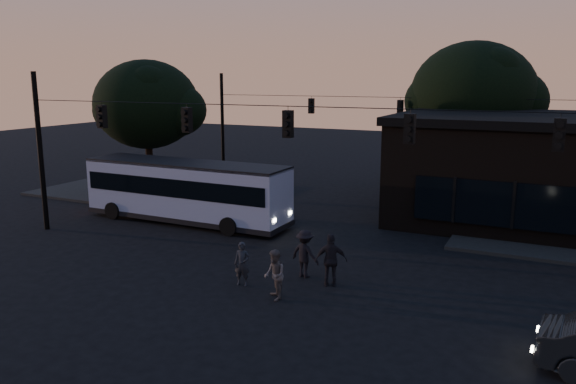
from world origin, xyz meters
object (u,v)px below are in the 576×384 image
at_px(pedestrian_c, 331,260).
at_px(pedestrian_d, 305,254).
at_px(building, 555,170).
at_px(pedestrian_b, 275,275).
at_px(pedestrian_a, 242,264).
at_px(bus, 186,189).

xyz_separation_m(pedestrian_c, pedestrian_d, (-1.20, 0.43, -0.06)).
distance_m(building, pedestrian_b, 17.09).
distance_m(pedestrian_b, pedestrian_c, 2.30).
distance_m(pedestrian_a, pedestrian_b, 1.75).
bearing_deg(bus, pedestrian_d, -27.95).
distance_m(pedestrian_a, pedestrian_d, 2.39).
xyz_separation_m(pedestrian_a, pedestrian_c, (2.86, 1.28, 0.17)).
xyz_separation_m(pedestrian_b, pedestrian_c, (1.24, 1.94, 0.10)).
bearing_deg(building, bus, -154.68).
distance_m(building, pedestrian_c, 14.80).
bearing_deg(pedestrian_a, building, 43.90).
height_order(pedestrian_b, pedestrian_d, pedestrian_d).
xyz_separation_m(pedestrian_b, pedestrian_d, (0.04, 2.37, 0.05)).
height_order(bus, pedestrian_a, bus).
height_order(pedestrian_a, pedestrian_d, pedestrian_d).
bearing_deg(pedestrian_a, bus, 125.49).
relative_size(bus, pedestrian_a, 7.01).
distance_m(building, pedestrian_d, 15.03).
distance_m(bus, pedestrian_a, 9.55).
height_order(building, pedestrian_a, building).
xyz_separation_m(building, pedestrian_b, (-8.05, -14.96, -1.86)).
relative_size(bus, pedestrian_c, 5.78).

